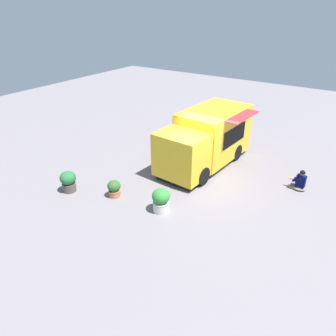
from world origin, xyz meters
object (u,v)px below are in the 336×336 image
planter_flowering_side (68,181)px  planter_flowering_far (161,200)px  person_customer (300,182)px  planter_flowering_near (114,188)px  food_truck (206,140)px

planter_flowering_side → planter_flowering_far: bearing=13.2°
person_customer → planter_flowering_near: bearing=-142.3°
planter_flowering_side → food_truck: bearing=56.9°
planter_flowering_near → planter_flowering_far: size_ratio=0.75×
person_customer → planter_flowering_near: (-5.91, -4.57, 0.02)m
person_customer → planter_flowering_far: bearing=-131.1°
planter_flowering_far → planter_flowering_near: bearing=-174.7°
person_customer → planter_flowering_far: 5.80m
food_truck → planter_flowering_near: 4.85m
food_truck → planter_flowering_far: size_ratio=5.74×
planter_flowering_near → planter_flowering_side: 1.93m
planter_flowering_near → planter_flowering_far: planter_flowering_far is taller
planter_flowering_far → food_truck: bearing=96.3°
food_truck → planter_flowering_side: bearing=-123.1°
planter_flowering_near → planter_flowering_far: bearing=5.3°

